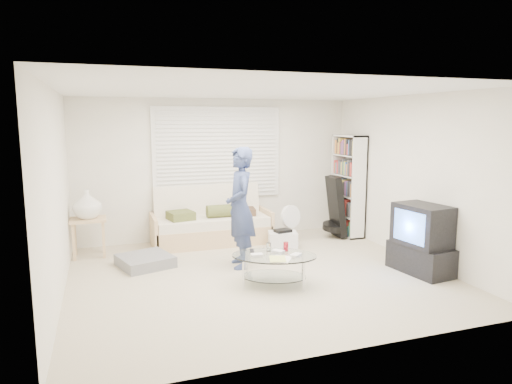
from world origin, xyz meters
name	(u,v)px	position (x,y,z in m)	size (l,w,h in m)	color
ground	(258,275)	(0.00, 0.00, 0.00)	(5.00, 5.00, 0.00)	#B8AB8F
room_shell	(247,155)	(0.00, 0.48, 1.63)	(5.02, 4.52, 2.51)	white
window_blinds	(218,153)	(0.00, 2.20, 1.55)	(2.32, 0.08, 1.62)	silver
futon_sofa	(211,225)	(-0.22, 1.87, 0.33)	(2.03, 0.82, 0.99)	tan
grey_floor_pillow	(145,261)	(-1.44, 0.92, 0.08)	(0.70, 0.70, 0.16)	slate
side_table	(87,207)	(-2.22, 1.70, 0.79)	(0.54, 0.43, 1.07)	tan
bookshelf	(348,186)	(2.32, 1.63, 0.93)	(0.29, 0.78, 1.86)	white
guitar_case	(336,211)	(2.00, 1.49, 0.49)	(0.40, 0.41, 1.11)	black
floor_fan	(290,221)	(1.11, 1.47, 0.39)	(0.41, 0.27, 0.67)	white
storage_bin	(283,240)	(0.83, 1.14, 0.15)	(0.54, 0.44, 0.33)	white
tv_unit	(421,240)	(2.20, -0.62, 0.47)	(0.58, 0.94, 0.97)	black
coffee_table	(274,261)	(0.07, -0.43, 0.33)	(1.27, 1.06, 0.53)	silver
standing_person	(240,208)	(-0.11, 0.47, 0.87)	(0.64, 0.42, 1.75)	navy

